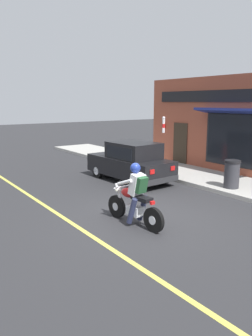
{
  "coord_description": "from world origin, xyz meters",
  "views": [
    {
      "loc": [
        -5.37,
        -6.61,
        3.1
      ],
      "look_at": [
        0.85,
        2.02,
        0.95
      ],
      "focal_mm": 35.0,
      "sensor_mm": 36.0,
      "label": 1
    }
  ],
  "objects_px": {
    "motorcycle_with_rider": "(135,199)",
    "trash_bin": "(232,174)",
    "car_hatchback": "(131,162)",
    "fire_hydrant": "(160,162)"
  },
  "relations": [
    {
      "from": "motorcycle_with_rider",
      "to": "car_hatchback",
      "type": "distance_m",
      "value": 4.75
    },
    {
      "from": "trash_bin",
      "to": "fire_hydrant",
      "type": "distance_m",
      "value": 3.51
    },
    {
      "from": "trash_bin",
      "to": "motorcycle_with_rider",
      "type": "bearing_deg",
      "value": -173.51
    },
    {
      "from": "motorcycle_with_rider",
      "to": "trash_bin",
      "type": "height_order",
      "value": "motorcycle_with_rider"
    },
    {
      "from": "motorcycle_with_rider",
      "to": "car_hatchback",
      "type": "relative_size",
      "value": 0.52
    },
    {
      "from": "car_hatchback",
      "to": "fire_hydrant",
      "type": "height_order",
      "value": "car_hatchback"
    },
    {
      "from": "car_hatchback",
      "to": "trash_bin",
      "type": "relative_size",
      "value": 3.93
    },
    {
      "from": "car_hatchback",
      "to": "trash_bin",
      "type": "distance_m",
      "value": 3.86
    },
    {
      "from": "motorcycle_with_rider",
      "to": "fire_hydrant",
      "type": "bearing_deg",
      "value": 42.17
    },
    {
      "from": "car_hatchback",
      "to": "trash_bin",
      "type": "xyz_separation_m",
      "value": [
        1.92,
        -3.34,
        -0.13
      ]
    }
  ]
}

